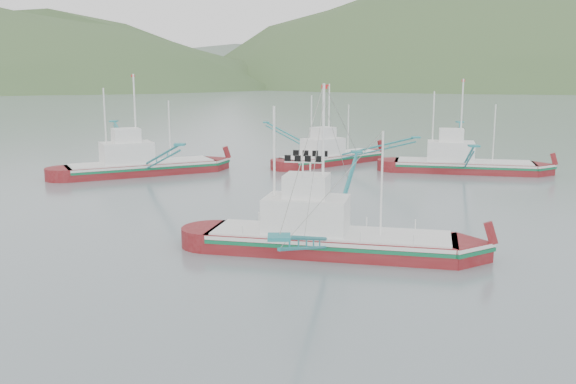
{
  "coord_description": "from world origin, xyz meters",
  "views": [
    {
      "loc": [
        -0.48,
        -36.39,
        11.32
      ],
      "look_at": [
        0.0,
        6.0,
        3.2
      ],
      "focal_mm": 40.0,
      "sensor_mm": 36.0,
      "label": 1
    }
  ],
  "objects_px": {
    "bg_boat_left": "(141,153)",
    "bg_boat_right": "(463,155)",
    "bg_boat_far": "(331,146)",
    "main_boat": "(328,220)"
  },
  "relations": [
    {
      "from": "main_boat",
      "to": "bg_boat_far",
      "type": "bearing_deg",
      "value": 98.42
    },
    {
      "from": "main_boat",
      "to": "bg_boat_right",
      "type": "relative_size",
      "value": 1.02
    },
    {
      "from": "bg_boat_far",
      "to": "bg_boat_right",
      "type": "distance_m",
      "value": 15.72
    },
    {
      "from": "bg_boat_left",
      "to": "main_boat",
      "type": "bearing_deg",
      "value": -84.91
    },
    {
      "from": "bg_boat_far",
      "to": "bg_boat_right",
      "type": "height_order",
      "value": "bg_boat_right"
    },
    {
      "from": "bg_boat_left",
      "to": "bg_boat_far",
      "type": "distance_m",
      "value": 22.77
    },
    {
      "from": "main_boat",
      "to": "bg_boat_left",
      "type": "bearing_deg",
      "value": 133.79
    },
    {
      "from": "bg_boat_left",
      "to": "bg_boat_right",
      "type": "bearing_deg",
      "value": -23.9
    },
    {
      "from": "bg_boat_left",
      "to": "bg_boat_right",
      "type": "height_order",
      "value": "bg_boat_left"
    },
    {
      "from": "bg_boat_right",
      "to": "bg_boat_left",
      "type": "bearing_deg",
      "value": -165.49
    }
  ]
}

